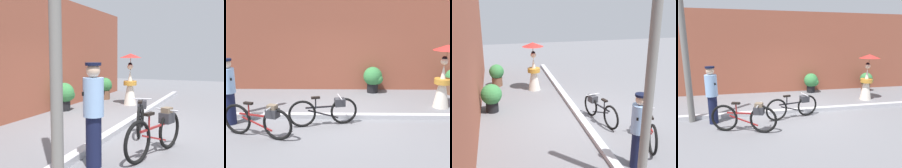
{
  "view_description": "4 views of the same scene",
  "coord_description": "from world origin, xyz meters",
  "views": [
    {
      "loc": [
        -6.8,
        -2.5,
        1.82
      ],
      "look_at": [
        0.44,
        0.55,
        1.05
      ],
      "focal_mm": 45.62,
      "sensor_mm": 36.0,
      "label": 1
    },
    {
      "loc": [
        0.17,
        -7.33,
        2.82
      ],
      "look_at": [
        0.05,
        0.21,
        0.92
      ],
      "focal_mm": 45.28,
      "sensor_mm": 36.0,
      "label": 2
    },
    {
      "loc": [
        -7.67,
        2.41,
        3.66
      ],
      "look_at": [
        0.29,
        0.45,
        1.08
      ],
      "focal_mm": 45.32,
      "sensor_mm": 36.0,
      "label": 3
    },
    {
      "loc": [
        -1.54,
        -6.36,
        2.37
      ],
      "look_at": [
        -0.24,
        0.3,
        0.95
      ],
      "focal_mm": 31.42,
      "sensor_mm": 36.0,
      "label": 4
    }
  ],
  "objects": [
    {
      "name": "bicycle_near_officer",
      "position": [
        -1.74,
        -1.27,
        0.43
      ],
      "size": [
        1.77,
        0.67,
        0.83
      ],
      "color": "black",
      "rests_on": "ground_plane"
    },
    {
      "name": "person_with_parasol",
      "position": [
        3.2,
        0.98,
        0.98
      ],
      "size": [
        0.83,
        0.83,
        1.92
      ],
      "color": "silver",
      "rests_on": "ground_plane"
    },
    {
      "name": "potted_plant_by_door",
      "position": [
        1.29,
        2.62,
        0.53
      ],
      "size": [
        0.7,
        0.68,
        0.94
      ],
      "color": "black",
      "rests_on": "ground_plane"
    },
    {
      "name": "utility_pole",
      "position": [
        -3.4,
        -0.21,
        2.4
      ],
      "size": [
        0.18,
        0.18,
        4.8
      ],
      "primitive_type": "cylinder",
      "color": "slate",
      "rests_on": "ground_plane"
    },
    {
      "name": "building_wall",
      "position": [
        0.0,
        3.21,
        1.92
      ],
      "size": [
        14.0,
        0.4,
        3.83
      ],
      "primitive_type": "cube",
      "color": "brown",
      "rests_on": "ground_plane"
    },
    {
      "name": "bicycle_far_side",
      "position": [
        -0.25,
        -0.51,
        0.4
      ],
      "size": [
        1.75,
        0.56,
        0.78
      ],
      "color": "black",
      "rests_on": "ground_plane"
    },
    {
      "name": "ground_plane",
      "position": [
        0.0,
        0.0,
        0.0
      ],
      "size": [
        30.0,
        30.0,
        0.0
      ],
      "primitive_type": "plane",
      "color": "slate"
    },
    {
      "name": "potted_plant_small",
      "position": [
        4.11,
        2.41,
        0.52
      ],
      "size": [
        0.62,
        0.61,
        0.92
      ],
      "color": "brown",
      "rests_on": "ground_plane"
    },
    {
      "name": "sidewalk_curb",
      "position": [
        0.0,
        0.0,
        0.06
      ],
      "size": [
        14.0,
        0.2,
        0.12
      ],
      "primitive_type": "cube",
      "color": "#B2B2B7",
      "rests_on": "ground_plane"
    },
    {
      "name": "person_officer",
      "position": [
        -2.72,
        -0.46,
        0.92
      ],
      "size": [
        0.34,
        0.34,
        1.72
      ],
      "color": "#141938",
      "rests_on": "ground_plane"
    }
  ]
}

